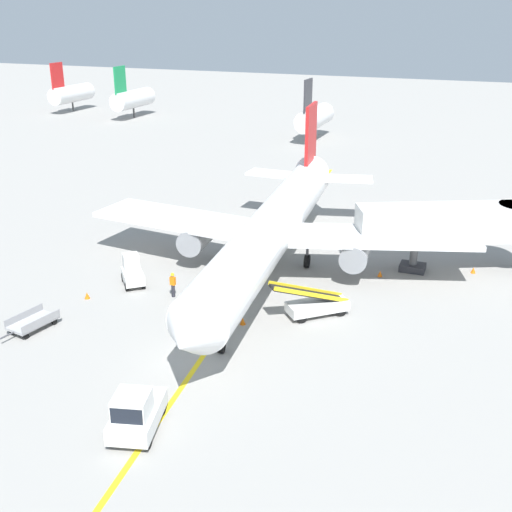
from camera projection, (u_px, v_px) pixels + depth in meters
ground_plane at (194, 360)px, 34.75m from camera, size 300.00×300.00×0.00m
taxi_line_yellow at (228, 320)px, 39.15m from camera, size 9.03×79.55×0.01m
airliner at (274, 227)px, 45.04m from camera, size 28.44×35.34×10.10m
jet_bridge at (460, 223)px, 45.35m from camera, size 12.73×7.80×4.85m
pushback_tug at (136, 413)px, 28.54m from camera, size 2.76×3.97×2.20m
baggage_tug_near_wing at (132, 272)px, 43.86m from camera, size 2.55×2.67×2.10m
belt_loader_forward_hold at (316, 304)px, 39.46m from camera, size 4.56×4.26×2.59m
baggage_cart_loaded at (33, 322)px, 37.86m from camera, size 2.04×3.84×0.94m
ground_crew_marshaller at (209, 314)px, 37.85m from camera, size 0.36×0.24×1.70m
ground_crew_wing_walker at (173, 284)px, 41.95m from camera, size 0.36×0.24×1.70m
safety_cone_nose_left at (380, 274)px, 45.36m from camera, size 0.36×0.36×0.44m
safety_cone_nose_right at (243, 321)px, 38.52m from camera, size 0.36×0.36×0.44m
safety_cone_wingtip_left at (473, 270)px, 45.94m from camera, size 0.36×0.36×0.44m
safety_cone_wingtip_right at (228, 256)px, 48.60m from camera, size 0.36×0.36×0.44m
safety_cone_tail_area at (87, 295)px, 41.93m from camera, size 0.36×0.36×0.44m
distant_aircraft_far_left at (71, 93)px, 115.52m from camera, size 3.00×10.10×8.80m
distant_aircraft_mid_left at (132, 98)px, 108.97m from camera, size 3.00×10.10×8.80m
distant_aircraft_mid_right at (314, 117)px, 90.79m from camera, size 3.00×10.10×8.80m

